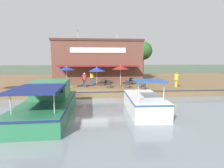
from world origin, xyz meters
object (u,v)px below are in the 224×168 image
patio_umbrella_by_entrance (121,68)px  cafe_chair_far_corner_seat (143,85)px  motorboat_nearest_quay (50,102)px  cafe_chair_beside_entrance (128,84)px  motorboat_second_along (142,101)px  waterfront_restaurant (98,60)px  cafe_chair_under_first_umbrella (109,84)px  cafe_chair_back_row_seat (141,83)px  cafe_chair_mid_patio (131,81)px  person_mid_patio (92,76)px  patio_umbrella_far_corner (97,69)px  patio_umbrella_mid_patio_left (67,68)px  person_near_entrance (176,78)px  tree_upstream_bank (105,54)px  person_at_quay_edge (84,78)px  cafe_chair_facing_river (103,82)px  tree_downstream_bank (143,51)px

patio_umbrella_by_entrance → cafe_chair_far_corner_seat: (2.86, 2.02, -1.72)m
patio_umbrella_by_entrance → cafe_chair_far_corner_seat: size_ratio=2.86×
cafe_chair_far_corner_seat → motorboat_nearest_quay: (5.56, -8.09, -0.23)m
cafe_chair_beside_entrance → motorboat_second_along: (6.80, -0.17, -0.35)m
waterfront_restaurant → patio_umbrella_by_entrance: size_ratio=5.34×
cafe_chair_under_first_umbrella → cafe_chair_back_row_seat: (-0.04, 3.58, 0.00)m
cafe_chair_back_row_seat → patio_umbrella_by_entrance: bearing=-121.1°
cafe_chair_under_first_umbrella → motorboat_nearest_quay: 8.46m
cafe_chair_mid_patio → cafe_chair_back_row_seat: (2.40, 0.62, 0.00)m
person_mid_patio → cafe_chair_mid_patio: bearing=84.7°
patio_umbrella_far_corner → patio_umbrella_mid_patio_left: (3.16, -3.15, 0.27)m
patio_umbrella_far_corner → motorboat_second_along: size_ratio=0.38×
cafe_chair_beside_entrance → person_near_entrance: size_ratio=0.49×
motorboat_nearest_quay → person_near_entrance: bearing=119.1°
cafe_chair_mid_patio → person_mid_patio: person_mid_patio is taller
waterfront_restaurant → patio_umbrella_by_entrance: 9.20m
tree_upstream_bank → cafe_chair_back_row_seat: bearing=12.9°
waterfront_restaurant → cafe_chair_back_row_seat: size_ratio=15.31×
cafe_chair_mid_patio → person_at_quay_edge: (1.67, -5.76, 0.56)m
patio_umbrella_far_corner → person_near_entrance: bearing=72.4°
cafe_chair_facing_river → tree_downstream_bank: (-12.60, 8.28, 4.29)m
person_mid_patio → tree_upstream_bank: bearing=169.7°
cafe_chair_beside_entrance → motorboat_nearest_quay: 9.58m
cafe_chair_beside_entrance → patio_umbrella_mid_patio_left: bearing=-87.0°
waterfront_restaurant → patio_umbrella_by_entrance: bearing=16.3°
patio_umbrella_mid_patio_left → motorboat_nearest_quay: bearing=-0.9°
cafe_chair_far_corner_seat → person_mid_patio: person_mid_patio is taller
waterfront_restaurant → tree_downstream_bank: bearing=117.2°
waterfront_restaurant → cafe_chair_facing_river: (8.10, 0.49, -2.53)m
patio_umbrella_mid_patio_left → cafe_chair_facing_river: size_ratio=2.91×
patio_umbrella_far_corner → cafe_chair_mid_patio: patio_umbrella_far_corner is taller
cafe_chair_mid_patio → cafe_chair_under_first_umbrella: size_ratio=1.00×
patio_umbrella_by_entrance → person_mid_patio: bearing=-114.6°
cafe_chair_facing_river → tree_downstream_bank: 15.68m
cafe_chair_under_first_umbrella → cafe_chair_far_corner_seat: same height
patio_umbrella_far_corner → cafe_chair_under_first_umbrella: size_ratio=2.65×
cafe_chair_under_first_umbrella → motorboat_second_along: 7.27m
patio_umbrella_far_corner → tree_upstream_bank: size_ratio=0.33×
cafe_chair_mid_patio → motorboat_nearest_quay: bearing=-38.6°
cafe_chair_back_row_seat → tree_downstream_bank: tree_downstream_bank is taller
patio_umbrella_far_corner → cafe_chair_beside_entrance: bearing=50.6°
cafe_chair_beside_entrance → cafe_chair_far_corner_seat: size_ratio=1.00×
cafe_chair_far_corner_seat → patio_umbrella_by_entrance: bearing=-144.7°
cafe_chair_under_first_umbrella → person_at_quay_edge: 2.95m
patio_umbrella_far_corner → person_near_entrance: patio_umbrella_far_corner is taller
cafe_chair_mid_patio → cafe_chair_under_first_umbrella: (2.44, -2.97, 0.00)m
cafe_chair_under_first_umbrella → tree_downstream_bank: 17.05m
patio_umbrella_mid_patio_left → motorboat_nearest_quay: size_ratio=0.29×
cafe_chair_mid_patio → person_mid_patio: bearing=-95.3°
cafe_chair_far_corner_seat → person_near_entrance: person_near_entrance is taller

